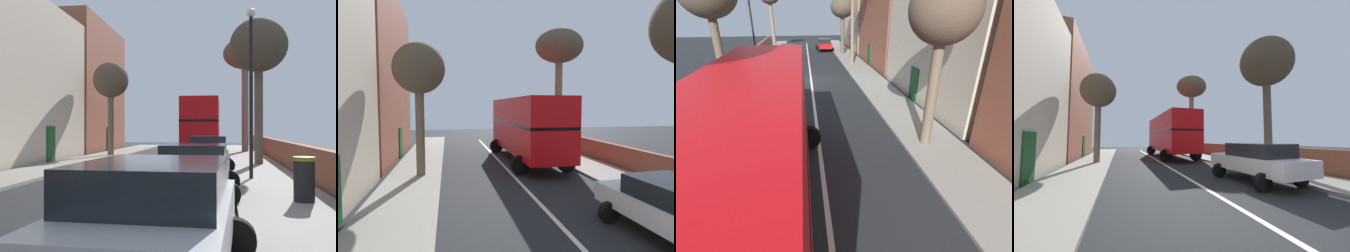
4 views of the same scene
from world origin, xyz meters
The scene contains 14 objects.
ground_plane centered at (0.00, 0.00, 0.00)m, with size 84.00×84.00×0.00m, color black.
road_centre_line centered at (0.00, 0.00, 0.00)m, with size 0.16×54.00×0.01m, color silver.
sidewalk_left centered at (-4.90, 0.00, 0.06)m, with size 2.60×60.00×0.12m, color gray.
sidewalk_right centered at (4.90, 0.00, 0.06)m, with size 2.60×60.00×0.12m, color gray.
boundary_wall_right centered at (6.45, 0.00, 0.65)m, with size 0.36×54.00×1.31m, color brown.
double_decker_bus centered at (1.70, 15.07, 2.35)m, with size 3.58×10.69×4.06m.
parked_car_silver_right_0 centered at (2.50, -4.67, 0.89)m, with size 2.60×4.22×1.53m.
parked_car_white_right_2 centered at (2.50, 3.52, 0.92)m, with size 2.60×4.50×1.61m.
parked_car_silver_right_3 centered at (2.50, -11.47, 0.91)m, with size 2.54×4.23×1.59m.
street_tree_right_1 centered at (5.03, 17.69, 7.82)m, with size 3.58×3.58×9.24m.
street_tree_left_4 centered at (-4.59, 11.88, 5.26)m, with size 2.52×2.52×6.53m.
street_tree_right_5 centered at (5.11, 5.62, 6.20)m, with size 3.02×3.02×7.62m.
lamppost_right centered at (4.30, -0.80, 3.81)m, with size 0.32×0.32×6.31m.
litter_bin_right centered at (5.30, -5.56, 0.69)m, with size 0.55×0.55×1.13m.
Camera 1 is at (3.28, -16.31, 1.96)m, focal length 44.00 mm.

